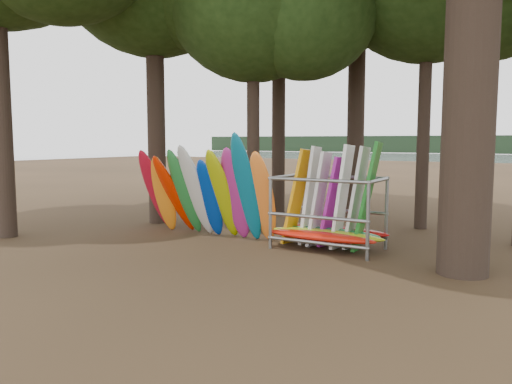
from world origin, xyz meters
The scene contains 4 objects.
ground centered at (0.00, 0.00, 0.00)m, with size 120.00×120.00×0.00m, color #47331E.
lake centered at (0.00, 60.00, 0.00)m, with size 160.00×160.00×0.00m, color gray.
kayak_row centered at (-2.13, 1.10, 1.32)m, with size 4.78×1.97×3.22m.
storage_rack centered at (1.70, 1.47, 0.92)m, with size 3.18×1.60×2.88m.
Camera 1 is at (6.80, -10.71, 2.88)m, focal length 35.00 mm.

